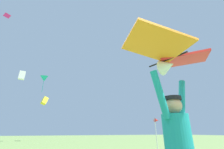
% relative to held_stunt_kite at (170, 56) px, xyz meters
% --- Properties ---
extents(held_stunt_kite, '(1.67, 1.09, 0.39)m').
position_rel_held_stunt_kite_xyz_m(held_stunt_kite, '(0.00, 0.00, 0.00)').
color(held_stunt_kite, black).
extents(distant_kite_magenta_low_right, '(0.78, 0.76, 0.33)m').
position_rel_held_stunt_kite_xyz_m(distant_kite_magenta_low_right, '(-8.22, 17.64, 12.84)').
color(distant_kite_magenta_low_right, '#DB2393').
extents(distant_kite_teal_far_center, '(1.39, 1.48, 2.67)m').
position_rel_held_stunt_kite_xyz_m(distant_kite_teal_far_center, '(-2.97, 21.90, 6.37)').
color(distant_kite_teal_far_center, '#19B2AD').
extents(distant_kite_white_high_right, '(0.60, 0.59, 0.86)m').
position_rel_held_stunt_kite_xyz_m(distant_kite_white_high_right, '(-4.67, 15.31, 4.37)').
color(distant_kite_white_high_right, white).
extents(distant_kite_yellow_high_left, '(1.11, 1.12, 1.34)m').
position_rel_held_stunt_kite_xyz_m(distant_kite_yellow_high_left, '(-2.47, 23.10, 3.33)').
color(distant_kite_yellow_high_left, yellow).
extents(marker_flag, '(0.30, 0.24, 1.99)m').
position_rel_held_stunt_kite_xyz_m(marker_flag, '(4.86, 6.73, -0.49)').
color(marker_flag, silver).
rests_on(marker_flag, ground).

